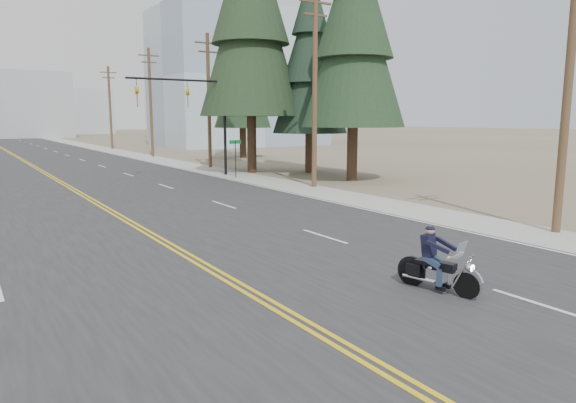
# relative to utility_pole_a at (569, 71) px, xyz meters

# --- Properties ---
(road) EXTENTS (20.00, 200.00, 0.01)m
(road) POSITION_rel_utility_pole_a_xyz_m (-12.50, 62.00, -5.73)
(road) COLOR #303033
(road) RESTS_ON ground
(sidewalk_right) EXTENTS (3.00, 200.00, 0.01)m
(sidewalk_right) POSITION_rel_utility_pole_a_xyz_m (-1.00, 62.00, -5.73)
(sidewalk_right) COLOR #A5A5A0
(sidewalk_right) RESTS_ON ground
(traffic_mast_right) EXTENTS (7.10, 0.26, 7.00)m
(traffic_mast_right) POSITION_rel_utility_pole_a_xyz_m (-3.52, 24.00, -0.79)
(traffic_mast_right) COLOR black
(traffic_mast_right) RESTS_ON ground
(street_sign) EXTENTS (0.90, 0.06, 2.62)m
(street_sign) POSITION_rel_utility_pole_a_xyz_m (-1.70, 22.00, -3.93)
(street_sign) COLOR black
(street_sign) RESTS_ON ground
(utility_pole_a) EXTENTS (2.20, 0.30, 11.00)m
(utility_pole_a) POSITION_rel_utility_pole_a_xyz_m (0.00, 0.00, 0.00)
(utility_pole_a) COLOR brown
(utility_pole_a) RESTS_ON ground
(utility_pole_b) EXTENTS (2.20, 0.30, 11.50)m
(utility_pole_b) POSITION_rel_utility_pole_a_xyz_m (0.00, 15.00, 0.25)
(utility_pole_b) COLOR brown
(utility_pole_b) RESTS_ON ground
(utility_pole_c) EXTENTS (2.20, 0.30, 11.00)m
(utility_pole_c) POSITION_rel_utility_pole_a_xyz_m (0.00, 30.00, 0.00)
(utility_pole_c) COLOR brown
(utility_pole_c) RESTS_ON ground
(utility_pole_d) EXTENTS (2.20, 0.30, 11.50)m
(utility_pole_d) POSITION_rel_utility_pole_a_xyz_m (0.00, 45.00, 0.25)
(utility_pole_d) COLOR brown
(utility_pole_d) RESTS_ON ground
(utility_pole_e) EXTENTS (2.20, 0.30, 11.00)m
(utility_pole_e) POSITION_rel_utility_pole_a_xyz_m (0.00, 62.00, 0.00)
(utility_pole_e) COLOR brown
(utility_pole_e) RESTS_ON ground
(glass_building) EXTENTS (24.00, 16.00, 20.00)m
(glass_building) POSITION_rel_utility_pole_a_xyz_m (19.50, 62.00, 4.27)
(glass_building) COLOR #9EB5CC
(glass_building) RESTS_ON ground
(haze_bldg_b) EXTENTS (18.00, 14.00, 14.00)m
(haze_bldg_b) POSITION_rel_utility_pole_a_xyz_m (-4.50, 117.00, 1.27)
(haze_bldg_b) COLOR #ADB2B7
(haze_bldg_b) RESTS_ON ground
(haze_bldg_c) EXTENTS (16.00, 12.00, 18.00)m
(haze_bldg_c) POSITION_rel_utility_pole_a_xyz_m (27.50, 102.00, 3.27)
(haze_bldg_c) COLOR #B7BCC6
(haze_bldg_c) RESTS_ON ground
(haze_bldg_e) EXTENTS (14.00, 14.00, 12.00)m
(haze_bldg_e) POSITION_rel_utility_pole_a_xyz_m (12.50, 142.00, 0.27)
(haze_bldg_e) COLOR #B7BCC6
(haze_bldg_e) RESTS_ON ground
(motorcyclist) EXTENTS (1.30, 2.15, 1.57)m
(motorcyclist) POSITION_rel_utility_pole_a_xyz_m (-8.68, -2.06, -4.95)
(motorcyclist) COLOR black
(motorcyclist) RESTS_ON ground
(conifer_near) EXTENTS (6.72, 6.72, 17.79)m
(conifer_near) POSITION_rel_utility_pole_a_xyz_m (4.04, 16.30, 4.48)
(conifer_near) COLOR #382619
(conifer_near) RESTS_ON ground
(conifer_mid) EXTENTS (5.66, 5.66, 15.10)m
(conifer_mid) POSITION_rel_utility_pole_a_xyz_m (4.80, 22.24, 2.93)
(conifer_mid) COLOR #382619
(conifer_mid) RESTS_ON ground
(conifer_tall) EXTENTS (7.72, 7.72, 21.43)m
(conifer_tall) POSITION_rel_utility_pole_a_xyz_m (1.00, 24.53, 6.58)
(conifer_tall) COLOR #382619
(conifer_tall) RESTS_ON ground
(conifer_far) EXTENTS (5.93, 5.93, 15.88)m
(conifer_far) POSITION_rel_utility_pole_a_xyz_m (7.53, 38.26, 3.38)
(conifer_far) COLOR #382619
(conifer_far) RESTS_ON ground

